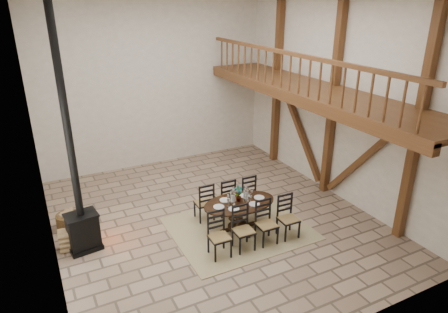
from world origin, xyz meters
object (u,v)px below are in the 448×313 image
wood_stove (79,201)px  log_stack (67,240)px  log_basket (69,221)px  dining_table (241,217)px

wood_stove → log_stack: size_ratio=11.08×
wood_stove → log_basket: 1.38m
log_basket → log_stack: (-0.13, -0.85, 0.03)m
wood_stove → log_stack: wood_stove is taller
log_basket → log_stack: bearing=-98.9°
wood_stove → log_basket: wood_stove is taller
dining_table → log_basket: bearing=153.2°
dining_table → log_stack: (-3.59, 1.02, -0.14)m
dining_table → wood_stove: wood_stove is taller
wood_stove → dining_table: bearing=-22.3°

